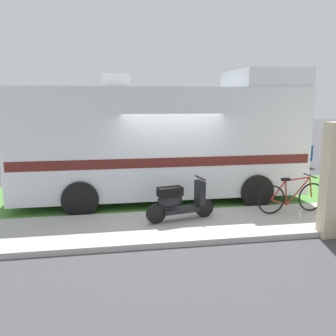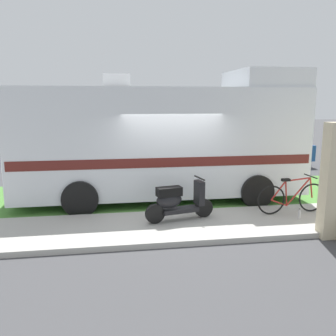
{
  "view_description": "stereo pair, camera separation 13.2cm",
  "coord_description": "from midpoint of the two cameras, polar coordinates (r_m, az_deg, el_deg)",
  "views": [
    {
      "loc": [
        -1.58,
        -8.54,
        2.83
      ],
      "look_at": [
        -0.07,
        0.3,
        1.1
      ],
      "focal_mm": 37.8,
      "sensor_mm": 36.0,
      "label": 1
    },
    {
      "loc": [
        -1.45,
        -8.56,
        2.83
      ],
      "look_at": [
        -0.07,
        0.3,
        1.1
      ],
      "focal_mm": 37.8,
      "sensor_mm": 36.0,
      "label": 2
    }
  ],
  "objects": [
    {
      "name": "motorhome_rv",
      "position": [
        9.96,
        -1.12,
        4.61
      ],
      "size": [
        7.82,
        2.64,
        3.65
      ],
      "color": "silver",
      "rests_on": "ground"
    },
    {
      "name": "scooter",
      "position": [
        8.05,
        1.18,
        -5.35
      ],
      "size": [
        1.63,
        0.62,
        0.97
      ],
      "color": "black",
      "rests_on": "ground"
    },
    {
      "name": "sidewalk",
      "position": [
        8.0,
        1.86,
        -9.34
      ],
      "size": [
        24.0,
        2.0,
        0.12
      ],
      "color": "#ADAAA3",
      "rests_on": "ground"
    },
    {
      "name": "bottle_green",
      "position": [
        8.84,
        20.03,
        -6.94
      ],
      "size": [
        0.07,
        0.07,
        0.23
      ],
      "color": "#B2B2B7",
      "rests_on": "ground"
    },
    {
      "name": "ground_plane",
      "position": [
        9.14,
        0.34,
        -7.13
      ],
      "size": [
        80.0,
        80.0,
        0.0
      ],
      "primitive_type": "plane",
      "color": "#424244"
    },
    {
      "name": "bicycle",
      "position": [
        9.11,
        18.94,
        -4.41
      ],
      "size": [
        1.8,
        0.52,
        0.91
      ],
      "color": "black",
      "rests_on": "ground"
    },
    {
      "name": "grass_strip",
      "position": [
        10.54,
        -1.08,
        -4.43
      ],
      "size": [
        24.0,
        3.4,
        0.08
      ],
      "color": "#4C8438",
      "rests_on": "ground"
    },
    {
      "name": "pickup_truck_near",
      "position": [
        15.31,
        9.54,
        3.73
      ],
      "size": [
        5.57,
        2.37,
        1.79
      ],
      "color": "#1E478C",
      "rests_on": "ground"
    }
  ]
}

